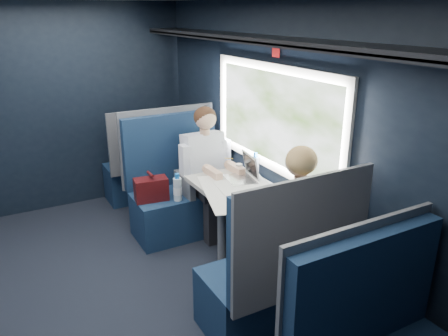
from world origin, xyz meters
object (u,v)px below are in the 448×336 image
table (237,196)px  seat_bay_near (178,192)px  bottle_small (255,166)px  man (208,166)px  seat_row_front (149,167)px  cup (239,168)px  laptop (245,173)px  woman (294,220)px  seat_bay_far (277,277)px

table → seat_bay_near: seat_bay_near is taller
bottle_small → man: bearing=114.1°
seat_row_front → cup: (0.40, -1.46, 0.37)m
man → laptop: 0.56m
seat_bay_near → woman: 1.63m
seat_bay_far → cup: seat_bay_far is taller
table → woman: woman is taller
seat_bay_far → man: (0.25, 1.57, 0.30)m
table → cup: 0.42m
table → bottle_small: 0.39m
woman → man: bearing=90.0°
seat_row_front → man: 1.17m
seat_bay_near → cup: (0.41, -0.53, 0.36)m
seat_row_front → man: size_ratio=0.88×
seat_row_front → seat_bay_far: bearing=-90.0°
laptop → seat_bay_far: bearing=-108.9°
seat_bay_near → table: bearing=-77.4°
bottle_small → cup: bottle_small is taller
table → laptop: 0.27m
table → laptop: bearing=42.5°
man → bottle_small: bearing=-65.9°
seat_bay_far → seat_row_front: (0.00, 2.67, -0.00)m
seat_bay_far → seat_row_front: seat_bay_far is taller
laptop → man: bearing=100.7°
laptop → cup: size_ratio=4.11×
bottle_small → seat_bay_far: bearing=-114.4°
seat_bay_far → woman: 0.43m
man → seat_row_front: bearing=102.8°
woman → laptop: 0.87m
woman → laptop: woman is taller
man → table: bearing=-95.5°
seat_bay_near → laptop: 0.89m
laptop → bottle_small: 0.14m
table → cup: (0.21, 0.34, 0.12)m
table → seat_bay_near: bearing=102.6°
bottle_small → cup: (-0.08, 0.15, -0.06)m
seat_bay_far → table: bearing=78.2°
laptop → cup: 0.19m
cup → seat_bay_far: bearing=-108.1°
woman → bottle_small: woman is taller
man → woman: bearing=-90.0°
seat_row_front → man: bearing=-77.2°
table → seat_bay_near: 0.92m
man → cup: man is taller
seat_bay_near → seat_row_front: seat_bay_near is taller
seat_row_front → bottle_small: bearing=-73.4°
woman → bottle_small: bearing=75.5°
seat_row_front → woman: bearing=-84.3°
seat_bay_near → laptop: seat_bay_near is taller
cup → laptop: bearing=-103.6°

